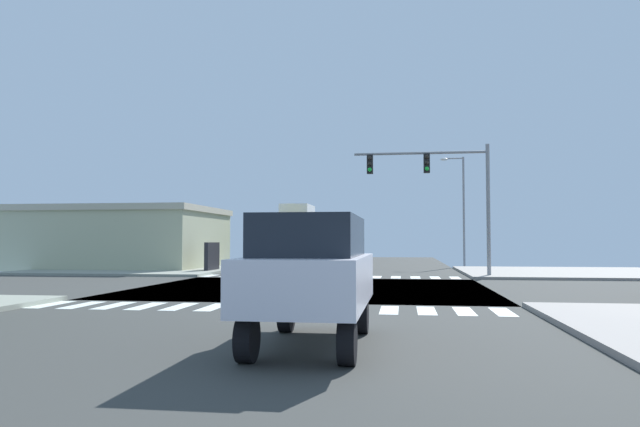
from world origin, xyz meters
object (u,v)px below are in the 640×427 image
traffic_signal_mast (436,179)px  street_lamp (460,201)px  bank_building (109,238)px  suv_crossing_1 (346,246)px  box_truck_leading_1 (296,233)px  suv_trailing_3 (312,268)px  sedan_nearside_1 (277,252)px  suv_queued_2 (323,245)px

traffic_signal_mast → street_lamp: street_lamp is taller
bank_building → suv_crossing_1: 24.59m
box_truck_leading_1 → suv_trailing_3: box_truck_leading_1 is taller
street_lamp → box_truck_leading_1: (-12.90, 2.01, -2.32)m
suv_crossing_1 → suv_trailing_3: 47.74m
sedan_nearside_1 → suv_queued_2: (-0.00, 23.23, 0.28)m
traffic_signal_mast → suv_crossing_1: traffic_signal_mast is taller
box_truck_leading_1 → street_lamp: bearing=171.2°
traffic_signal_mast → street_lamp: bearing=79.5°
traffic_signal_mast → sedan_nearside_1: 14.11m
suv_crossing_1 → box_truck_leading_1: size_ratio=0.64×
street_lamp → sedan_nearside_1: size_ratio=1.90×
suv_queued_2 → box_truck_leading_1: bearing=90.0°
suv_queued_2 → street_lamp: bearing=125.4°
sedan_nearside_1 → suv_crossing_1: (3.00, 18.16, 0.28)m
suv_crossing_1 → suv_queued_2: same height
sedan_nearside_1 → box_truck_leading_1: (-0.00, 7.08, 1.45)m
street_lamp → suv_crossing_1: bearing=127.1°
suv_crossing_1 → suv_trailing_3: size_ratio=1.00×
suv_crossing_1 → traffic_signal_mast: bearing=105.3°
traffic_signal_mast → suv_queued_2: size_ratio=1.53×
box_truck_leading_1 → suv_trailing_3: size_ratio=1.57×
suv_trailing_3 → sedan_nearside_1: bearing=103.4°
street_lamp → bank_building: bearing=-164.5°
street_lamp → suv_crossing_1: (-9.90, 13.08, -3.49)m
traffic_signal_mast → suv_queued_2: traffic_signal_mast is taller
traffic_signal_mast → suv_trailing_3: 21.29m
box_truck_leading_1 → suv_queued_2: bearing=-90.0°
traffic_signal_mast → street_lamp: (2.55, 13.79, -0.23)m
traffic_signal_mast → bank_building: traffic_signal_mast is taller
suv_crossing_1 → box_truck_leading_1: (-3.00, -11.08, 1.17)m
suv_queued_2 → suv_trailing_3: size_ratio=1.00×
sedan_nearside_1 → suv_queued_2: bearing=-90.0°
bank_building → suv_crossing_1: (14.50, 19.85, -0.70)m
traffic_signal_mast → sedan_nearside_1: size_ratio=1.63×
sedan_nearside_1 → suv_crossing_1: size_ratio=0.93×
street_lamp → sedan_nearside_1: street_lamp is taller
street_lamp → bank_building: size_ratio=0.51×
street_lamp → suv_crossing_1: 16.78m
traffic_signal_mast → box_truck_leading_1: (-10.35, 15.80, -2.55)m
bank_building → suv_queued_2: (11.50, 24.92, -0.70)m
suv_crossing_1 → box_truck_leading_1: box_truck_leading_1 is taller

